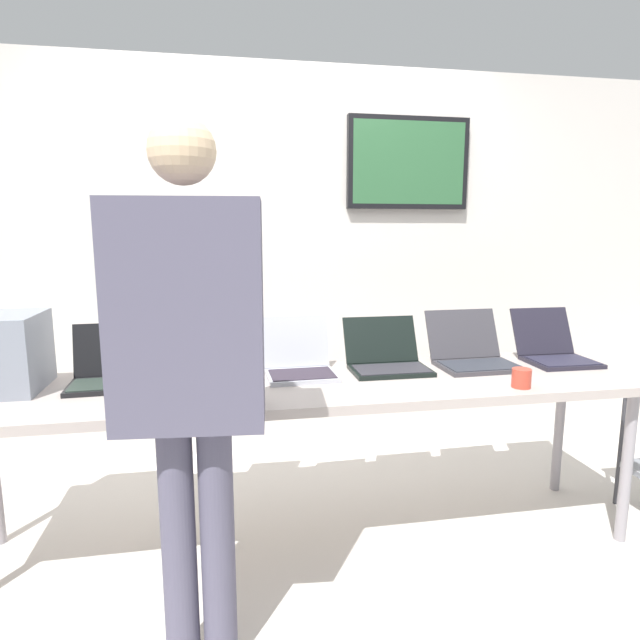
{
  "coord_description": "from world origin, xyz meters",
  "views": [
    {
      "loc": [
        -0.37,
        -2.23,
        1.43
      ],
      "look_at": [
        0.06,
        0.11,
        1.03
      ],
      "focal_mm": 29.79,
      "sensor_mm": 36.0,
      "label": 1
    }
  ],
  "objects_px": {
    "laptop_station_3": "(386,358)",
    "person": "(191,353)",
    "coffee_mug": "(521,378)",
    "laptop_station_1": "(210,365)",
    "workbench": "(311,392)",
    "laptop_station_5": "(554,350)",
    "laptop_station_0": "(109,371)",
    "laptop_station_2": "(299,362)",
    "laptop_station_4": "(472,353)"
  },
  "relations": [
    {
      "from": "laptop_station_3",
      "to": "person",
      "type": "xyz_separation_m",
      "value": [
        -0.86,
        -0.76,
        0.24
      ]
    },
    {
      "from": "coffee_mug",
      "to": "laptop_station_1",
      "type": "bearing_deg",
      "value": 162.8
    },
    {
      "from": "laptop_station_3",
      "to": "workbench",
      "type": "bearing_deg",
      "value": -160.07
    },
    {
      "from": "person",
      "to": "coffee_mug",
      "type": "xyz_separation_m",
      "value": [
        1.34,
        0.37,
        -0.25
      ]
    },
    {
      "from": "laptop_station_5",
      "to": "laptop_station_3",
      "type": "bearing_deg",
      "value": -179.73
    },
    {
      "from": "laptop_station_0",
      "to": "laptop_station_2",
      "type": "distance_m",
      "value": 0.83
    },
    {
      "from": "laptop_station_0",
      "to": "laptop_station_1",
      "type": "bearing_deg",
      "value": 4.64
    },
    {
      "from": "laptop_station_1",
      "to": "workbench",
      "type": "bearing_deg",
      "value": -19.24
    },
    {
      "from": "laptop_station_2",
      "to": "coffee_mug",
      "type": "xyz_separation_m",
      "value": [
        0.9,
        -0.37,
        -0.02
      ]
    },
    {
      "from": "workbench",
      "to": "laptop_station_2",
      "type": "bearing_deg",
      "value": 105.78
    },
    {
      "from": "workbench",
      "to": "coffee_mug",
      "type": "height_order",
      "value": "coffee_mug"
    },
    {
      "from": "laptop_station_2",
      "to": "laptop_station_4",
      "type": "relative_size",
      "value": 0.84
    },
    {
      "from": "laptop_station_0",
      "to": "workbench",
      "type": "bearing_deg",
      "value": -7.74
    },
    {
      "from": "laptop_station_3",
      "to": "laptop_station_4",
      "type": "distance_m",
      "value": 0.44
    },
    {
      "from": "laptop_station_1",
      "to": "laptop_station_5",
      "type": "xyz_separation_m",
      "value": [
        1.72,
        -0.01,
        0.0
      ]
    },
    {
      "from": "laptop_station_1",
      "to": "laptop_station_3",
      "type": "relative_size",
      "value": 0.98
    },
    {
      "from": "laptop_station_0",
      "to": "laptop_station_5",
      "type": "relative_size",
      "value": 0.87
    },
    {
      "from": "workbench",
      "to": "person",
      "type": "xyz_separation_m",
      "value": [
        -0.47,
        -0.62,
        0.34
      ]
    },
    {
      "from": "person",
      "to": "laptop_station_2",
      "type": "bearing_deg",
      "value": 59.47
    },
    {
      "from": "coffee_mug",
      "to": "laptop_station_0",
      "type": "bearing_deg",
      "value": 168.01
    },
    {
      "from": "coffee_mug",
      "to": "workbench",
      "type": "bearing_deg",
      "value": 163.85
    },
    {
      "from": "laptop_station_2",
      "to": "laptop_station_3",
      "type": "height_order",
      "value": "laptop_station_2"
    },
    {
      "from": "laptop_station_2",
      "to": "coffee_mug",
      "type": "distance_m",
      "value": 0.97
    },
    {
      "from": "laptop_station_1",
      "to": "person",
      "type": "xyz_separation_m",
      "value": [
        -0.03,
        -0.77,
        0.24
      ]
    },
    {
      "from": "laptop_station_2",
      "to": "laptop_station_5",
      "type": "relative_size",
      "value": 0.86
    },
    {
      "from": "workbench",
      "to": "coffee_mug",
      "type": "relative_size",
      "value": 37.46
    },
    {
      "from": "laptop_station_3",
      "to": "laptop_station_2",
      "type": "bearing_deg",
      "value": -177.45
    },
    {
      "from": "laptop_station_1",
      "to": "coffee_mug",
      "type": "bearing_deg",
      "value": -17.2
    },
    {
      "from": "workbench",
      "to": "laptop_station_1",
      "type": "bearing_deg",
      "value": 160.76
    },
    {
      "from": "laptop_station_2",
      "to": "person",
      "type": "distance_m",
      "value": 0.9
    },
    {
      "from": "laptop_station_2",
      "to": "laptop_station_4",
      "type": "distance_m",
      "value": 0.87
    },
    {
      "from": "laptop_station_0",
      "to": "person",
      "type": "distance_m",
      "value": 0.87
    },
    {
      "from": "workbench",
      "to": "person",
      "type": "distance_m",
      "value": 0.85
    },
    {
      "from": "laptop_station_0",
      "to": "person",
      "type": "relative_size",
      "value": 0.19
    },
    {
      "from": "workbench",
      "to": "laptop_station_1",
      "type": "distance_m",
      "value": 0.48
    },
    {
      "from": "laptop_station_5",
      "to": "person",
      "type": "distance_m",
      "value": 1.93
    },
    {
      "from": "laptop_station_0",
      "to": "coffee_mug",
      "type": "relative_size",
      "value": 3.99
    },
    {
      "from": "workbench",
      "to": "laptop_station_3",
      "type": "relative_size",
      "value": 8.31
    },
    {
      "from": "laptop_station_1",
      "to": "coffee_mug",
      "type": "xyz_separation_m",
      "value": [
        1.3,
        -0.4,
        -0.01
      ]
    },
    {
      "from": "laptop_station_1",
      "to": "laptop_station_5",
      "type": "bearing_deg",
      "value": -0.25
    },
    {
      "from": "laptop_station_2",
      "to": "laptop_station_3",
      "type": "bearing_deg",
      "value": 2.55
    },
    {
      "from": "laptop_station_5",
      "to": "person",
      "type": "bearing_deg",
      "value": -156.36
    },
    {
      "from": "laptop_station_0",
      "to": "laptop_station_5",
      "type": "height_order",
      "value": "same"
    },
    {
      "from": "workbench",
      "to": "coffee_mug",
      "type": "bearing_deg",
      "value": -16.15
    },
    {
      "from": "laptop_station_1",
      "to": "laptop_station_3",
      "type": "xyz_separation_m",
      "value": [
        0.83,
        -0.01,
        -0.0
      ]
    },
    {
      "from": "laptop_station_2",
      "to": "laptop_station_3",
      "type": "xyz_separation_m",
      "value": [
        0.42,
        0.02,
        -0.0
      ]
    },
    {
      "from": "laptop_station_4",
      "to": "coffee_mug",
      "type": "xyz_separation_m",
      "value": [
        0.03,
        -0.39,
        -0.02
      ]
    },
    {
      "from": "laptop_station_3",
      "to": "laptop_station_4",
      "type": "height_order",
      "value": "laptop_station_4"
    },
    {
      "from": "workbench",
      "to": "person",
      "type": "bearing_deg",
      "value": -127.3
    },
    {
      "from": "coffee_mug",
      "to": "laptop_station_2",
      "type": "bearing_deg",
      "value": 157.47
    }
  ]
}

